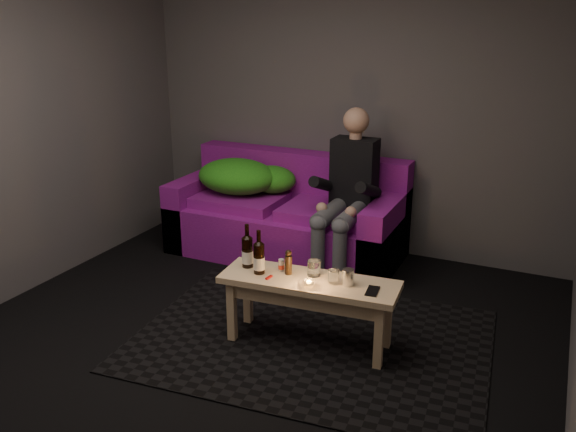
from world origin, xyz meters
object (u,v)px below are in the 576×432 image
Objects in this scene: beer_bottle_a at (247,251)px; beer_bottle_b at (259,258)px; person at (347,191)px; coffee_table at (309,291)px; sofa at (288,219)px; steel_cup at (348,277)px.

beer_bottle_a reaches higher than beer_bottle_b.
person is 1.15× the size of coffee_table.
sofa is 1.50× the size of person.
person reaches higher than beer_bottle_b.
beer_bottle_a is at bearing -178.69° from steel_cup.
person is 4.52× the size of beer_bottle_a.
beer_bottle_b is at bearing -26.68° from beer_bottle_a.
steel_cup is at bearing 5.56° from coffee_table.
coffee_table is at bearing -174.44° from steel_cup.
sofa reaches higher than beer_bottle_a.
coffee_table is (0.20, -1.28, -0.32)m from person.
beer_bottle_a is 2.92× the size of steel_cup.
sofa is 6.77× the size of beer_bottle_a.
person is 4.58× the size of beer_bottle_b.
beer_bottle_b is (0.12, -0.06, -0.00)m from beer_bottle_a.
beer_bottle_a is (0.36, -1.44, 0.27)m from sofa.
person is at bearing 84.06° from beer_bottle_b.
coffee_table is 11.43× the size of steel_cup.
steel_cup is (0.60, 0.08, -0.06)m from beer_bottle_b.
steel_cup is at bearing 1.31° from beer_bottle_a.
beer_bottle_b reaches higher than steel_cup.
sofa is 19.73× the size of steel_cup.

